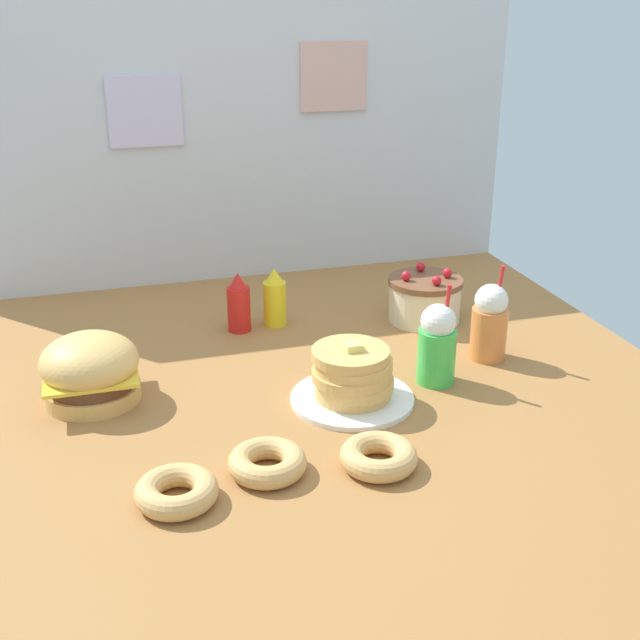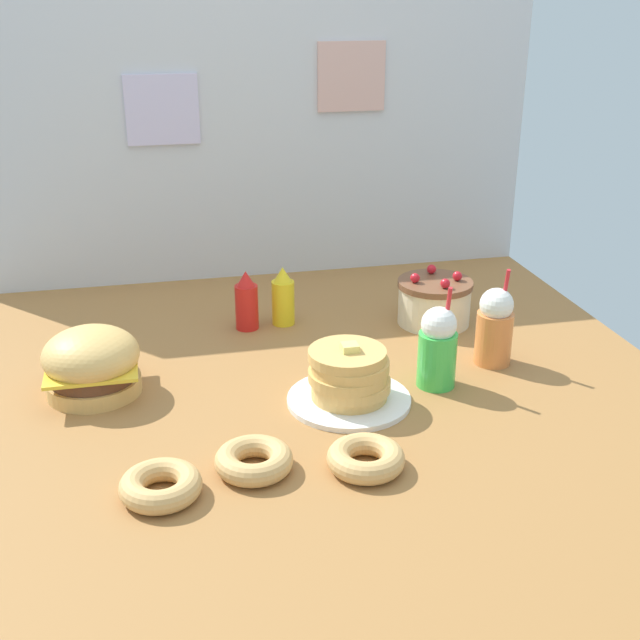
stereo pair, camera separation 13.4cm
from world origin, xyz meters
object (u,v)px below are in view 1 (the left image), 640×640
layer_cake (425,299)px  cream_soda_cup (437,344)px  pancake_stack (352,379)px  donut_pink_glaze (177,491)px  donut_vanilla (379,456)px  ketchup_bottle (239,304)px  burger (90,370)px  donut_chocolate (267,462)px  orange_float_cup (490,322)px  mustard_bottle (274,299)px

layer_cake → cream_soda_cup: size_ratio=0.83×
pancake_stack → cream_soda_cup: cream_soda_cup is taller
donut_pink_glaze → donut_vanilla: bearing=1.0°
donut_vanilla → ketchup_bottle: bearing=100.0°
donut_pink_glaze → ketchup_bottle: bearing=70.6°
burger → donut_pink_glaze: bearing=-73.5°
burger → donut_chocolate: size_ratio=1.43×
donut_pink_glaze → donut_vanilla: size_ratio=1.00×
donut_chocolate → orange_float_cup: bearing=28.5°
orange_float_cup → donut_pink_glaze: bearing=-154.2°
burger → cream_soda_cup: cream_soda_cup is taller
cream_soda_cup → orange_float_cup: (0.21, 0.10, 0.00)m
cream_soda_cup → donut_vanilla: 0.47m
donut_chocolate → donut_vanilla: 0.25m
mustard_bottle → ketchup_bottle: bearing=-173.6°
layer_cake → orange_float_cup: orange_float_cup is taller
donut_pink_glaze → burger: bearing=106.5°
cream_soda_cup → burger: bearing=170.2°
burger → ketchup_bottle: (0.46, 0.35, 0.00)m
ketchup_bottle → donut_pink_glaze: ketchup_bottle is taller
donut_pink_glaze → mustard_bottle: bearing=64.5°
burger → donut_vanilla: bearing=-40.0°
mustard_bottle → donut_vanilla: (0.04, -0.88, -0.06)m
pancake_stack → donut_pink_glaze: size_ratio=1.83×
ketchup_bottle → donut_chocolate: (-0.10, -0.82, -0.06)m
donut_vanilla → cream_soda_cup: bearing=50.2°
cream_soda_cup → ketchup_bottle: bearing=131.8°
burger → layer_cake: 1.09m
layer_cake → mustard_bottle: (-0.48, 0.10, 0.01)m
layer_cake → mustard_bottle: mustard_bottle is taller
pancake_stack → donut_chocolate: pancake_stack is taller
burger → orange_float_cup: (1.12, -0.06, 0.03)m
pancake_stack → orange_float_cup: bearing=17.2°
pancake_stack → donut_pink_glaze: (-0.50, -0.32, -0.04)m
burger → pancake_stack: (0.66, -0.20, -0.02)m
layer_cake → ketchup_bottle: (-0.60, 0.09, 0.01)m
orange_float_cup → donut_chocolate: (-0.76, -0.41, -0.08)m
donut_pink_glaze → layer_cake: bearing=41.0°
donut_pink_glaze → donut_chocolate: size_ratio=1.00×
mustard_bottle → layer_cake: bearing=-11.8°
layer_cake → donut_pink_glaze: 1.20m
burger → cream_soda_cup: size_ratio=0.88×
mustard_bottle → cream_soda_cup: 0.62m
mustard_bottle → donut_chocolate: 0.86m
ketchup_bottle → layer_cake: bearing=-8.3°
orange_float_cup → donut_vanilla: orange_float_cup is taller
orange_float_cup → mustard_bottle: bearing=142.5°
ketchup_bottle → orange_float_cup: (0.66, -0.41, 0.02)m
mustard_bottle → donut_vanilla: size_ratio=1.08×
pancake_stack → layer_cake: (0.40, 0.46, 0.01)m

